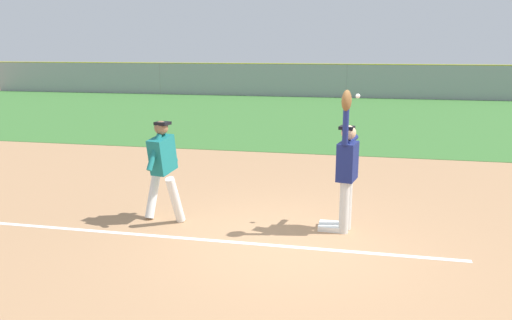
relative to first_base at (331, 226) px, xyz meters
The scene contains 11 objects.
ground_plane 0.88m from the first_base, 125.55° to the right, with size 71.73×71.73×0.00m, color tan.
outfield_grass 14.07m from the first_base, 92.07° to the left, with size 46.71×16.55×0.01m, color #3D7533.
chalk_foul_line 4.10m from the first_base, 167.32° to the right, with size 12.00×0.10×0.01m, color white.
first_base is the anchor object (origin of this frame).
fielder 1.11m from the first_base, 15.99° to the right, with size 0.34×0.90×2.28m.
runner 2.96m from the first_base, behind, with size 0.75×0.84×1.72m.
baseball 2.15m from the first_base, 43.04° to the left, with size 0.07×0.07×0.07m, color white.
outfield_fence 22.37m from the first_base, 91.30° to the left, with size 46.79×0.08×1.99m.
parked_car_red 26.07m from the first_base, 104.83° to the left, with size 4.42×2.16×1.25m.
parked_car_green 25.06m from the first_base, 90.22° to the left, with size 4.46×2.23×1.25m.
parked_car_white 25.58m from the first_base, 75.34° to the left, with size 4.46×2.24×1.25m.
Camera 1 is at (0.91, -7.10, 2.88)m, focal length 35.13 mm.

